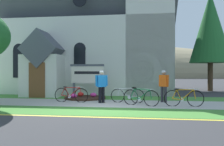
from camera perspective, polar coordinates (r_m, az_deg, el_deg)
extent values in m
plane|color=#333335|center=(13.85, 0.39, -6.10)|extent=(140.00, 140.00, 0.00)
cube|color=#A8A59E|center=(12.03, -12.33, -7.05)|extent=(32.00, 2.68, 0.01)
cube|color=#427F33|center=(9.88, -16.97, -8.68)|extent=(32.00, 2.00, 0.01)
cube|color=#427F33|center=(14.31, -9.05, -5.88)|extent=(24.00, 2.14, 0.01)
cube|color=yellow|center=(8.86, -20.09, -9.73)|extent=(28.00, 0.16, 0.01)
cube|color=silver|center=(19.88, -4.31, 3.33)|extent=(12.10, 9.45, 5.19)
cube|color=#4C515B|center=(20.49, -4.31, 14.72)|extent=(12.60, 9.62, 9.62)
cube|color=silver|center=(16.79, 9.14, 14.87)|extent=(3.06, 3.06, 11.53)
cube|color=silver|center=(15.24, -16.64, -0.63)|extent=(2.40, 1.60, 2.60)
cube|color=#4C515B|center=(15.30, -16.65, 5.56)|extent=(2.40, 1.80, 2.40)
cube|color=brown|center=(14.50, -17.96, -1.67)|extent=(1.00, 0.06, 2.10)
cube|color=black|center=(16.86, -21.97, 2.17)|extent=(0.76, 0.06, 1.90)
cone|color=black|center=(16.92, -21.97, 5.39)|extent=(0.80, 0.06, 0.80)
cube|color=black|center=(15.23, -7.94, 2.39)|extent=(0.76, 0.06, 1.90)
cone|color=black|center=(15.30, -7.95, 5.95)|extent=(0.80, 0.06, 0.80)
cylinder|color=black|center=(15.92, -7.96, 17.34)|extent=(0.90, 0.06, 0.90)
cube|color=#474C56|center=(14.12, -9.31, -4.20)|extent=(0.12, 0.12, 0.88)
cube|color=#474C56|center=(13.68, -2.84, -4.34)|extent=(0.12, 0.12, 0.88)
cube|color=silver|center=(13.83, -6.13, -0.41)|extent=(1.94, 0.16, 0.99)
cube|color=#474C56|center=(13.84, -6.13, 1.90)|extent=(2.06, 0.20, 0.12)
cube|color=black|center=(13.79, -6.18, 0.09)|extent=(1.55, 0.07, 0.16)
cylinder|color=#382319|center=(13.45, -6.61, -6.08)|extent=(2.35, 2.35, 0.10)
ellipsoid|color=#CC338C|center=(13.42, -4.59, -5.36)|extent=(0.36, 0.36, 0.24)
ellipsoid|color=red|center=(13.87, -7.71, -5.18)|extent=(0.36, 0.36, 0.24)
ellipsoid|color=#CC338C|center=(13.05, -9.41, -5.53)|extent=(0.36, 0.36, 0.24)
torus|color=black|center=(12.22, -12.30, -5.31)|extent=(0.74, 0.10, 0.74)
torus|color=black|center=(11.81, -7.55, -5.50)|extent=(0.74, 0.10, 0.74)
cylinder|color=#A51E19|center=(11.93, -9.20, -4.60)|extent=(0.58, 0.09, 0.48)
cylinder|color=#A51E19|center=(11.95, -9.73, -3.53)|extent=(0.79, 0.11, 0.05)
cylinder|color=#A51E19|center=(12.08, -10.96, -4.58)|extent=(0.27, 0.06, 0.46)
cylinder|color=#A51E19|center=(12.13, -11.38, -5.48)|extent=(0.43, 0.07, 0.09)
cylinder|color=#A51E19|center=(12.16, -11.89, -4.42)|extent=(0.23, 0.06, 0.41)
cylinder|color=#A51E19|center=(11.81, -7.75, -4.52)|extent=(0.12, 0.05, 0.41)
ellipsoid|color=black|center=(12.11, -11.47, -3.37)|extent=(0.25, 0.10, 0.05)
cylinder|color=silver|center=(11.81, -7.95, -3.44)|extent=(0.44, 0.07, 0.03)
cylinder|color=silver|center=(12.05, -10.44, -5.64)|extent=(0.18, 0.04, 0.18)
torus|color=black|center=(11.56, 6.24, -5.70)|extent=(0.71, 0.14, 0.71)
torus|color=black|center=(11.76, 1.40, -5.59)|extent=(0.71, 0.14, 0.71)
cylinder|color=#B7B7BC|center=(11.67, 3.02, -4.94)|extent=(0.54, 0.11, 0.42)
cylinder|color=#B7B7BC|center=(11.63, 3.55, -3.83)|extent=(0.74, 0.14, 0.10)
cylinder|color=#B7B7BC|center=(11.59, 4.82, -4.80)|extent=(0.26, 0.07, 0.47)
cylinder|color=#B7B7BC|center=(11.59, 5.25, -5.81)|extent=(0.41, 0.09, 0.09)
cylinder|color=#B7B7BC|center=(11.55, 5.79, -4.70)|extent=(0.22, 0.07, 0.42)
cylinder|color=#B7B7BC|center=(11.74, 1.59, -4.78)|extent=(0.12, 0.05, 0.35)
ellipsoid|color=black|center=(11.55, 5.35, -3.54)|extent=(0.25, 0.11, 0.05)
cylinder|color=silver|center=(11.71, 1.78, -3.87)|extent=(0.44, 0.09, 0.03)
cylinder|color=silver|center=(11.63, 4.28, -5.91)|extent=(0.18, 0.05, 0.18)
torus|color=black|center=(10.79, 14.59, -6.06)|extent=(0.74, 0.04, 0.74)
torus|color=black|center=(10.95, 19.82, -5.97)|extent=(0.74, 0.04, 0.74)
cylinder|color=orange|center=(10.87, 18.06, -5.08)|extent=(0.54, 0.04, 0.49)
cylinder|color=orange|center=(10.83, 17.49, -3.93)|extent=(0.74, 0.04, 0.05)
cylinder|color=orange|center=(10.81, 16.12, -5.16)|extent=(0.25, 0.04, 0.46)
cylinder|color=orange|center=(10.82, 15.65, -6.19)|extent=(0.40, 0.04, 0.09)
cylinder|color=orange|center=(10.78, 15.07, -5.03)|extent=(0.21, 0.04, 0.40)
cylinder|color=orange|center=(10.92, 19.61, -4.92)|extent=(0.12, 0.04, 0.41)
ellipsoid|color=black|center=(10.77, 15.55, -3.84)|extent=(0.24, 0.08, 0.05)
cylinder|color=silver|center=(10.90, 19.41, -3.75)|extent=(0.44, 0.03, 0.03)
cylinder|color=silver|center=(10.85, 16.70, -6.31)|extent=(0.18, 0.02, 0.18)
torus|color=black|center=(10.92, 4.63, -5.98)|extent=(0.70, 0.29, 0.73)
torus|color=black|center=(10.57, 9.65, -6.19)|extent=(0.70, 0.29, 0.73)
cylinder|color=#19723F|center=(10.66, 7.91, -5.21)|extent=(0.52, 0.22, 0.48)
cylinder|color=#19723F|center=(10.68, 7.35, -3.97)|extent=(0.71, 0.29, 0.04)
cylinder|color=#19723F|center=(10.79, 6.05, -5.12)|extent=(0.25, 0.12, 0.47)
cylinder|color=#19723F|center=(10.84, 5.61, -6.17)|extent=(0.39, 0.17, 0.09)
cylinder|color=#19723F|center=(10.86, 5.07, -4.94)|extent=(0.21, 0.11, 0.42)
cylinder|color=#19723F|center=(10.56, 9.44, -5.12)|extent=(0.12, 0.07, 0.40)
ellipsoid|color=black|center=(10.81, 5.51, -3.74)|extent=(0.25, 0.16, 0.05)
cylinder|color=silver|center=(10.55, 9.24, -3.93)|extent=(0.42, 0.18, 0.03)
cylinder|color=silver|center=(10.77, 6.60, -6.35)|extent=(0.18, 0.08, 0.18)
cylinder|color=#2D2D33|center=(12.07, 12.18, -5.14)|extent=(0.15, 0.15, 0.80)
cylinder|color=#2D2D33|center=(11.95, 12.98, -5.20)|extent=(0.15, 0.15, 0.80)
cube|color=#E55914|center=(11.97, 12.58, -1.87)|extent=(0.47, 0.45, 0.58)
sphere|color=#936B51|center=(11.96, 12.59, 0.02)|extent=(0.21, 0.21, 0.21)
ellipsoid|color=silver|center=(11.96, 12.59, 0.30)|extent=(0.33, 0.34, 0.14)
cylinder|color=#E55914|center=(12.16, 11.64, -1.70)|extent=(0.09, 0.22, 0.53)
cylinder|color=#E55914|center=(11.77, 13.56, -1.76)|extent=(0.09, 0.22, 0.53)
cylinder|color=black|center=(11.49, -2.98, -5.42)|extent=(0.15, 0.15, 0.80)
cylinder|color=black|center=(11.57, -2.19, -5.38)|extent=(0.15, 0.15, 0.80)
cube|color=blue|center=(11.48, -2.59, -1.98)|extent=(0.48, 0.43, 0.58)
sphere|color=tan|center=(11.47, -2.59, -0.02)|extent=(0.21, 0.21, 0.21)
ellipsoid|color=silver|center=(11.47, -2.59, 0.26)|extent=(0.33, 0.34, 0.14)
cylinder|color=blue|center=(11.39, -3.90, -1.85)|extent=(0.09, 0.14, 0.53)
cylinder|color=blue|center=(11.58, -1.30, -1.82)|extent=(0.09, 0.17, 0.53)
cylinder|color=#4C3823|center=(20.13, 22.96, -0.89)|extent=(0.40, 0.40, 2.27)
cone|color=#23662D|center=(20.44, 22.99, 10.32)|extent=(3.23, 3.23, 5.68)
ellipsoid|color=#847A5B|center=(71.12, -3.14, -0.94)|extent=(100.69, 38.37, 19.12)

